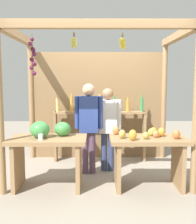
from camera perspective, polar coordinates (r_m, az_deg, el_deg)
name	(u,v)px	position (r m, az deg, el deg)	size (l,w,h in m)	color
ground_plane	(98,172)	(4.97, -0.01, -12.35)	(12.00, 12.00, 0.00)	gray
market_stall	(98,91)	(5.12, -0.10, 4.35)	(2.85, 1.96, 2.43)	#99754C
fruit_counter_left	(48,146)	(4.20, -10.29, -7.07)	(1.15, 0.64, 1.02)	#99754C
fruit_counter_right	(148,150)	(4.21, 10.34, -7.86)	(1.15, 0.64, 0.92)	#99754C
bottle_shelf_unit	(100,122)	(5.46, 0.32, -2.01)	(1.83, 0.22, 1.36)	#99754C
vendor_man	(89,120)	(4.68, -1.95, -1.78)	(0.48, 0.21, 1.56)	#543D57
vendor_woman	(108,122)	(4.83, 2.02, -2.19)	(0.48, 0.20, 1.48)	navy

